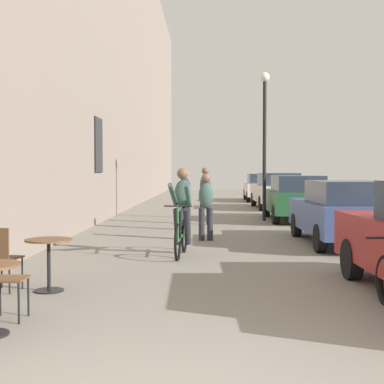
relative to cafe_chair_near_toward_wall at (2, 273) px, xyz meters
name	(u,v)px	position (x,y,z in m)	size (l,w,h in m)	color
building_facade_left	(94,7)	(-1.39, 11.70, 6.45)	(0.54, 68.00, 13.93)	gray
cafe_chair_near_toward_wall	(2,273)	(0.00, 0.00, 0.00)	(0.38, 0.38, 0.89)	black
cafe_table_mid	(49,254)	(0.10, 1.43, 0.00)	(0.64, 0.64, 0.72)	black
cafe_chair_mid_toward_street	(2,254)	(-0.52, 1.35, 0.00)	(0.45, 0.45, 0.89)	black
cyclist_on_bicycle	(182,214)	(1.77, 4.71, 0.29)	(0.52, 1.76, 1.74)	black
pedestrian_near	(206,203)	(2.24, 6.91, 0.37)	(0.36, 0.26, 1.59)	#26262D
pedestrian_mid	(185,196)	(1.64, 9.24, 0.44)	(0.37, 0.28, 1.70)	#26262D
pedestrian_far	(205,192)	(2.22, 10.79, 0.48)	(0.36, 0.27, 1.77)	#26262D
street_lamp	(265,127)	(4.16, 12.08, 2.59)	(0.32, 0.32, 4.90)	black
parked_car_second	(342,211)	(5.30, 6.30, 0.23)	(1.76, 4.06, 1.44)	#384C84
parked_car_third	(295,197)	(5.21, 12.16, 0.26)	(1.82, 4.24, 1.50)	#23512D
parked_car_fourth	(277,190)	(5.33, 17.98, 0.29)	(1.96, 4.45, 1.57)	beige
parked_car_fifth	(261,187)	(5.26, 23.93, 0.26)	(1.84, 4.25, 1.50)	beige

